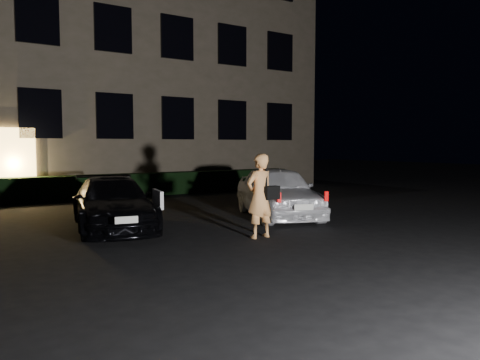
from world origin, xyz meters
TOP-DOWN VIEW (x-y plane):
  - ground at (0.00, 0.00)m, footprint 80.00×80.00m
  - building at (-0.00, 14.99)m, footprint 20.00×8.11m
  - hedge at (0.00, 10.50)m, footprint 15.00×0.70m
  - sedan at (-2.33, 4.14)m, footprint 2.39×4.28m
  - hatch at (1.92, 3.47)m, footprint 2.90×4.30m
  - man at (-0.13, 1.43)m, footprint 0.74×0.46m

SIDE VIEW (x-z plane):
  - ground at x=0.00m, z-range 0.00..0.00m
  - hedge at x=0.00m, z-range 0.00..0.85m
  - sedan at x=-2.33m, z-range 0.00..1.17m
  - hatch at x=1.92m, z-range 0.00..1.36m
  - man at x=-0.13m, z-range 0.00..1.74m
  - building at x=0.00m, z-range 0.00..12.00m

